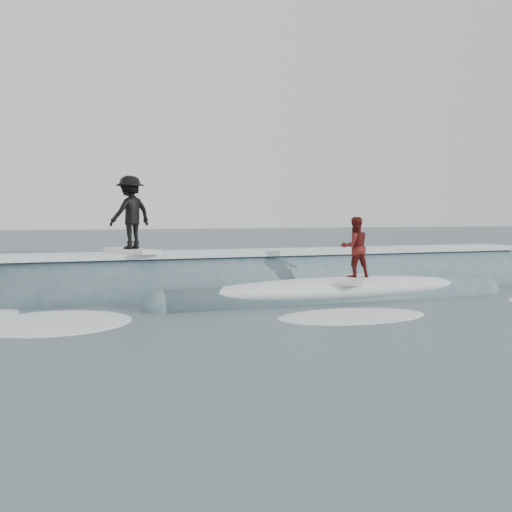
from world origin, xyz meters
name	(u,v)px	position (x,y,z in m)	size (l,w,h in m)	color
ground	(303,316)	(0.00, 0.00, 0.00)	(160.00, 160.00, 0.00)	#3A5255
breaking_wave	(255,292)	(0.23, 3.73, 0.04)	(21.51, 3.90, 2.25)	#3D5D66
surfer_black	(130,215)	(-3.11, 4.01, 2.18)	(1.41, 2.05, 2.00)	silver
surfer_red	(355,252)	(2.27, 1.81, 1.24)	(1.56, 1.97, 1.65)	white
whitewater	(247,315)	(-1.06, 0.60, 0.00)	(16.64, 5.08, 0.10)	white
far_swells	(94,260)	(-3.21, 17.65, 0.00)	(36.84, 8.65, 0.80)	#3D5D66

